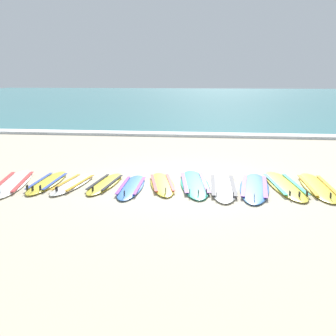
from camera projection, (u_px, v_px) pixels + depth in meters
name	position (u px, v px, depth m)	size (l,w,h in m)	color
ground_plane	(185.00, 184.00, 9.23)	(80.00, 80.00, 0.00)	#C1B599
sea	(209.00, 97.00, 45.18)	(80.00, 60.00, 0.10)	teal
wave_foam_strip	(199.00, 135.00, 16.57)	(80.00, 0.82, 0.11)	white
surfboard_0	(13.00, 183.00, 9.21)	(1.18, 2.64, 0.18)	silver
surfboard_1	(48.00, 182.00, 9.25)	(0.60, 2.13, 0.18)	yellow
surfboard_2	(73.00, 184.00, 9.14)	(0.71, 2.05, 0.18)	silver
surfboard_3	(105.00, 184.00, 9.14)	(0.64, 1.98, 0.18)	yellow
surfboard_4	(131.00, 187.00, 8.89)	(0.58, 2.09, 0.18)	#3875CC
surfboard_5	(162.00, 184.00, 9.12)	(0.97, 2.16, 0.18)	yellow
surfboard_6	(194.00, 184.00, 9.14)	(0.96, 2.58, 0.18)	#2DB793
surfboard_7	(223.00, 186.00, 8.90)	(0.66, 2.47, 0.18)	white
surfboard_8	(254.00, 187.00, 8.84)	(0.88, 2.59, 0.18)	#3875CC
surfboard_9	(285.00, 185.00, 9.00)	(0.95, 2.61, 0.18)	yellow
surfboard_10	(318.00, 187.00, 8.89)	(0.65, 2.49, 0.18)	yellow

